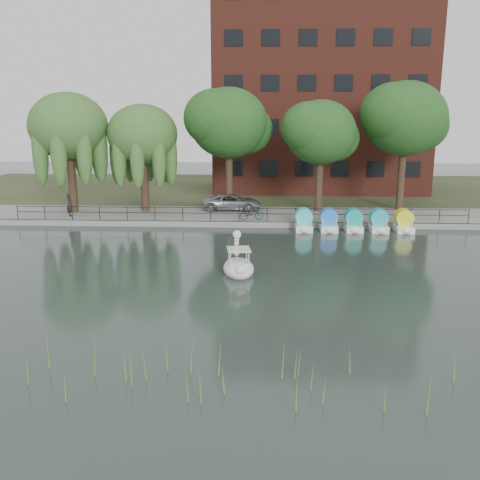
# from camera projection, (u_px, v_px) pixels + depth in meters

# --- Properties ---
(ground_plane) EXTENTS (120.00, 120.00, 0.00)m
(ground_plane) POSITION_uv_depth(u_px,v_px,m) (226.00, 287.00, 25.17)
(ground_plane) COLOR #3C4943
(promenade) EXTENTS (40.00, 6.00, 0.40)m
(promenade) POSITION_uv_depth(u_px,v_px,m) (241.00, 216.00, 40.64)
(promenade) COLOR gray
(promenade) RESTS_ON ground_plane
(kerb) EXTENTS (40.00, 0.25, 0.40)m
(kerb) POSITION_uv_depth(u_px,v_px,m) (239.00, 224.00, 37.78)
(kerb) COLOR gray
(kerb) RESTS_ON ground_plane
(land_strip) EXTENTS (60.00, 22.00, 0.36)m
(land_strip) POSITION_uv_depth(u_px,v_px,m) (247.00, 190.00, 54.23)
(land_strip) COLOR #47512D
(land_strip) RESTS_ON ground_plane
(railing) EXTENTS (32.00, 0.05, 1.00)m
(railing) POSITION_uv_depth(u_px,v_px,m) (239.00, 211.00, 37.75)
(railing) COLOR black
(railing) RESTS_ON promenade
(apartment_building) EXTENTS (20.00, 10.07, 18.00)m
(apartment_building) POSITION_uv_depth(u_px,v_px,m) (319.00, 96.00, 51.70)
(apartment_building) COLOR #4C1E16
(apartment_building) RESTS_ON land_strip
(willow_left) EXTENTS (5.88, 5.88, 9.01)m
(willow_left) POSITION_uv_depth(u_px,v_px,m) (68.00, 126.00, 40.10)
(willow_left) COLOR #473323
(willow_left) RESTS_ON promenade
(willow_mid) EXTENTS (5.32, 5.32, 8.15)m
(willow_mid) POSITION_uv_depth(u_px,v_px,m) (142.00, 135.00, 40.50)
(willow_mid) COLOR #473323
(willow_mid) RESTS_ON promenade
(broadleaf_center) EXTENTS (6.00, 6.00, 9.25)m
(broadleaf_center) POSITION_uv_depth(u_px,v_px,m) (229.00, 123.00, 40.99)
(broadleaf_center) COLOR #473323
(broadleaf_center) RESTS_ON promenade
(broadleaf_right) EXTENTS (5.40, 5.40, 8.32)m
(broadleaf_right) POSITION_uv_depth(u_px,v_px,m) (321.00, 133.00, 40.36)
(broadleaf_right) COLOR #473323
(broadleaf_right) RESTS_ON promenade
(broadleaf_far) EXTENTS (6.30, 6.30, 9.71)m
(broadleaf_far) POSITION_uv_depth(u_px,v_px,m) (405.00, 119.00, 40.80)
(broadleaf_far) COLOR #473323
(broadleaf_far) RESTS_ON promenade
(minivan) EXTENTS (2.68, 5.37, 1.46)m
(minivan) POSITION_uv_depth(u_px,v_px,m) (232.00, 201.00, 41.94)
(minivan) COLOR gray
(minivan) RESTS_ON promenade
(bicycle) EXTENTS (0.94, 1.81, 1.00)m
(bicycle) POSITION_uv_depth(u_px,v_px,m) (251.00, 213.00, 38.25)
(bicycle) COLOR gray
(bicycle) RESTS_ON promenade
(pedestrian) EXTENTS (0.78, 0.86, 1.98)m
(pedestrian) POSITION_uv_depth(u_px,v_px,m) (69.00, 203.00, 39.51)
(pedestrian) COLOR black
(pedestrian) RESTS_ON promenade
(swan_boat) EXTENTS (1.90, 2.67, 2.09)m
(swan_boat) POSITION_uv_depth(u_px,v_px,m) (239.00, 265.00, 27.10)
(swan_boat) COLOR white
(swan_boat) RESTS_ON ground_plane
(pedal_boat_row) EXTENTS (7.95, 1.70, 1.40)m
(pedal_boat_row) POSITION_uv_depth(u_px,v_px,m) (353.00, 222.00, 36.60)
(pedal_boat_row) COLOR white
(pedal_boat_row) RESTS_ON ground_plane
(reed_bank) EXTENTS (24.00, 2.40, 1.20)m
(reed_bank) POSITION_uv_depth(u_px,v_px,m) (270.00, 373.00, 15.73)
(reed_bank) COLOR #669938
(reed_bank) RESTS_ON ground_plane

